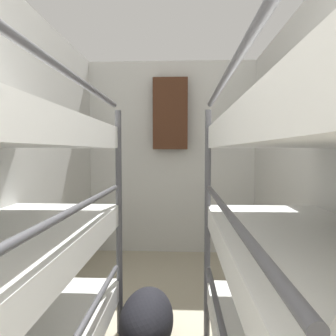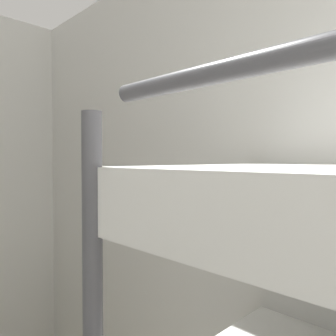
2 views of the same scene
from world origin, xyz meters
name	(u,v)px [view 1 (image 1 of 2)]	position (x,y,z in m)	size (l,w,h in m)	color
wall_back	(172,158)	(0.00, 4.27, 1.26)	(2.30, 0.06, 2.53)	silver
bunk_stack_right_near	(329,269)	(0.70, 1.44, 0.90)	(0.79, 1.90, 1.68)	#4C4C51
duffel_bag	(147,320)	(-0.10, 2.29, 0.18)	(0.37, 0.63, 0.37)	black
hanging_coat	(170,114)	(-0.01, 4.12, 1.83)	(0.44, 0.12, 0.90)	#472819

